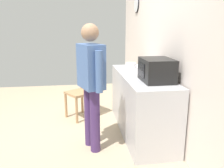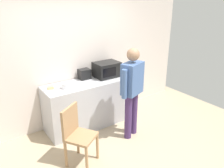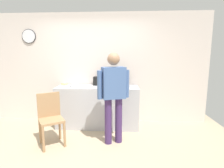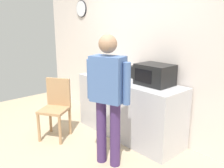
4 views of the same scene
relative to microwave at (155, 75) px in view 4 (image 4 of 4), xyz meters
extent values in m
plane|color=tan|center=(-0.58, -1.29, -1.07)|extent=(6.00, 6.00, 0.00)
cube|color=silver|center=(-0.58, 0.31, 0.23)|extent=(5.40, 0.10, 2.60)
cylinder|color=white|center=(-2.11, 0.24, 0.99)|extent=(0.31, 0.03, 0.31)
cylinder|color=black|center=(-2.11, 0.24, 0.99)|extent=(0.33, 0.02, 0.33)
cube|color=#B7B7BC|center=(-0.44, -0.07, -0.61)|extent=(1.83, 0.62, 0.92)
cube|color=black|center=(0.00, 0.00, 0.00)|extent=(0.50, 0.38, 0.30)
cube|color=black|center=(-0.06, -0.19, 0.00)|extent=(0.30, 0.01, 0.18)
cylinder|color=white|center=(-1.21, -0.03, -0.14)|extent=(0.27, 0.27, 0.01)
cube|color=tan|center=(-1.21, -0.03, -0.11)|extent=(0.14, 0.14, 0.05)
cylinder|color=white|center=(-0.95, -0.13, -0.10)|extent=(0.18, 0.18, 0.10)
cube|color=black|center=(-0.45, 0.13, -0.05)|extent=(0.22, 0.18, 0.20)
cube|color=silver|center=(-0.67, -0.17, -0.15)|extent=(0.15, 0.12, 0.01)
cube|color=silver|center=(-0.65, -0.27, -0.15)|extent=(0.05, 0.17, 0.01)
cylinder|color=#41295C|center=(0.05, -0.82, -0.64)|extent=(0.13, 0.13, 0.86)
cylinder|color=#41295C|center=(-0.13, -0.89, -0.64)|extent=(0.13, 0.13, 0.86)
cube|color=#47669E|center=(-0.04, -0.86, 0.06)|extent=(0.46, 0.36, 0.56)
cylinder|color=#47669E|center=(0.20, -0.77, 0.04)|extent=(0.09, 0.09, 0.50)
cylinder|color=#47669E|center=(-0.28, -0.94, 0.04)|extent=(0.09, 0.09, 0.50)
sphere|color=#A37A5B|center=(-0.04, -0.86, 0.48)|extent=(0.22, 0.22, 0.22)
cylinder|color=#A87F56|center=(-1.19, -1.26, -0.85)|extent=(0.04, 0.04, 0.45)
cylinder|color=#A87F56|center=(-0.90, -1.07, -0.85)|extent=(0.04, 0.04, 0.45)
cylinder|color=#A87F56|center=(-1.39, -0.96, -0.85)|extent=(0.04, 0.04, 0.45)
cylinder|color=#A87F56|center=(-1.09, -0.77, -0.85)|extent=(0.04, 0.04, 0.45)
cube|color=#A87F56|center=(-1.14, -1.02, -0.60)|extent=(0.55, 0.55, 0.04)
cube|color=#A87F56|center=(-1.24, -0.87, -0.36)|extent=(0.36, 0.25, 0.45)
camera|label=1|loc=(2.85, -1.01, 0.56)|focal=36.94mm
camera|label=2|loc=(-2.37, -3.59, 1.33)|focal=35.40mm
camera|label=3|loc=(0.12, -3.94, 0.55)|focal=28.24mm
camera|label=4|loc=(2.06, -2.68, 0.72)|focal=38.16mm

